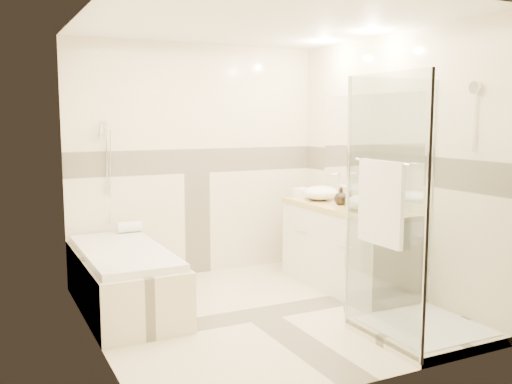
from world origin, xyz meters
name	(u,v)px	position (x,y,z in m)	size (l,w,h in m)	color
room	(264,172)	(0.06, 0.01, 1.26)	(2.82, 3.02, 2.52)	beige
bathtub	(124,276)	(-1.02, 0.65, 0.31)	(0.75, 1.70, 0.56)	beige
vanity	(345,247)	(1.12, 0.30, 0.43)	(0.58, 1.62, 0.85)	silver
shower_enclosure	(409,274)	(0.83, -0.97, 0.51)	(0.96, 0.93, 2.04)	beige
vessel_sink_near	(321,193)	(1.10, 0.73, 0.93)	(0.39, 0.39, 0.15)	white
vessel_sink_far	(366,203)	(1.10, -0.05, 0.93)	(0.38, 0.38, 0.15)	white
faucet_near	(338,184)	(1.32, 0.73, 1.01)	(0.12, 0.03, 0.28)	silver
faucet_far	(385,191)	(1.32, -0.05, 1.02)	(0.12, 0.03, 0.30)	silver
amenity_bottle_a	(350,199)	(1.10, 0.21, 0.93)	(0.07, 0.07, 0.16)	black
amenity_bottle_b	(341,196)	(1.10, 0.36, 0.94)	(0.14, 0.14, 0.17)	black
folded_towels	(307,193)	(1.10, 1.02, 0.89)	(0.17, 0.28, 0.09)	white
rolled_towel	(129,227)	(-0.80, 1.34, 0.62)	(0.11, 0.11, 0.24)	white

